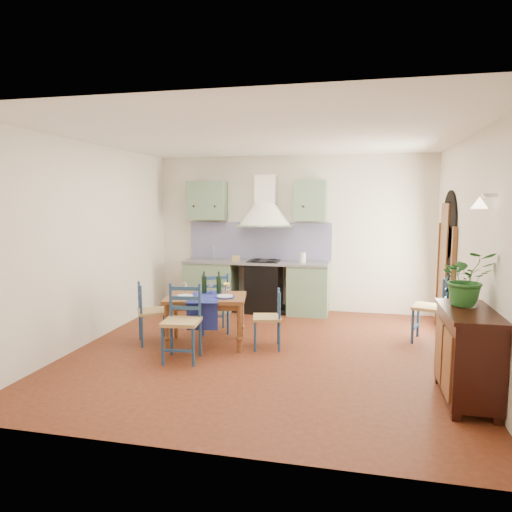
# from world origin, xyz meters

# --- Properties ---
(floor) EXTENTS (5.00, 5.00, 0.00)m
(floor) POSITION_xyz_m (0.00, 0.00, 0.00)
(floor) COLOR #451F0E
(floor) RESTS_ON ground
(back_wall) EXTENTS (5.00, 0.96, 2.80)m
(back_wall) POSITION_xyz_m (-0.47, 2.29, 1.05)
(back_wall) COLOR silver
(back_wall) RESTS_ON ground
(right_wall) EXTENTS (0.26, 5.00, 2.80)m
(right_wall) POSITION_xyz_m (2.50, 0.28, 1.34)
(right_wall) COLOR silver
(right_wall) RESTS_ON ground
(left_wall) EXTENTS (0.04, 5.00, 2.80)m
(left_wall) POSITION_xyz_m (-2.50, 0.00, 1.40)
(left_wall) COLOR silver
(left_wall) RESTS_ON ground
(ceiling) EXTENTS (5.00, 5.00, 0.01)m
(ceiling) POSITION_xyz_m (0.00, 0.00, 2.80)
(ceiling) COLOR white
(ceiling) RESTS_ON back_wall
(dining_table) EXTENTS (1.21, 0.94, 1.01)m
(dining_table) POSITION_xyz_m (-0.85, 0.12, 0.61)
(dining_table) COLOR brown
(dining_table) RESTS_ON ground
(chair_near) EXTENTS (0.49, 0.49, 0.95)m
(chair_near) POSITION_xyz_m (-0.95, -0.50, 0.49)
(chair_near) COLOR navy
(chair_near) RESTS_ON ground
(chair_far) EXTENTS (0.59, 0.59, 0.93)m
(chair_far) POSITION_xyz_m (-0.93, 0.73, 0.48)
(chair_far) COLOR navy
(chair_far) RESTS_ON ground
(chair_left) EXTENTS (0.55, 0.55, 0.86)m
(chair_left) POSITION_xyz_m (-1.64, 0.04, 0.45)
(chair_left) COLOR navy
(chair_left) RESTS_ON ground
(chair_right) EXTENTS (0.44, 0.44, 0.80)m
(chair_right) POSITION_xyz_m (0.03, 0.19, 0.42)
(chair_right) COLOR navy
(chair_right) RESTS_ON ground
(chair_spare) EXTENTS (0.56, 0.56, 0.96)m
(chair_spare) POSITION_xyz_m (2.23, 0.92, 0.50)
(chair_spare) COLOR navy
(chair_spare) RESTS_ON ground
(sideboard) EXTENTS (0.50, 1.05, 0.94)m
(sideboard) POSITION_xyz_m (2.26, -1.03, 0.51)
(sideboard) COLOR black
(sideboard) RESTS_ON ground
(potted_plant) EXTENTS (0.56, 0.50, 0.57)m
(potted_plant) POSITION_xyz_m (2.26, -0.84, 1.22)
(potted_plant) COLOR #235D24
(potted_plant) RESTS_ON sideboard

